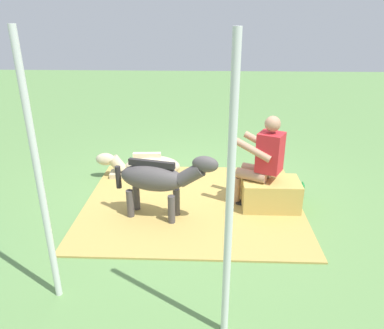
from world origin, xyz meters
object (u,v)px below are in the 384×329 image
at_px(pony_standing, 159,179).
at_px(pony_lying, 146,166).
at_px(soda_bottle, 302,190).
at_px(tent_pole_right, 39,179).
at_px(hay_bale, 270,194).
at_px(person_seated, 261,159).
at_px(tent_pole_left, 230,205).

height_order(pony_standing, pony_lying, pony_standing).
distance_m(soda_bottle, tent_pole_right, 3.62).
relative_size(hay_bale, tent_pole_right, 0.31).
xyz_separation_m(person_seated, pony_standing, (1.31, 0.37, -0.14)).
height_order(hay_bale, tent_pole_left, tent_pole_left).
relative_size(hay_bale, person_seated, 0.58).
relative_size(soda_bottle, tent_pole_left, 0.11).
height_order(hay_bale, pony_lying, pony_lying).
distance_m(person_seated, pony_lying, 1.97).
distance_m(person_seated, pony_standing, 1.37).
distance_m(pony_lying, tent_pole_left, 3.42).
distance_m(hay_bale, tent_pole_left, 2.45).
bearing_deg(soda_bottle, pony_lying, -14.68).
bearing_deg(pony_lying, hay_bale, 152.80).
bearing_deg(soda_bottle, hay_bale, 32.87).
distance_m(pony_standing, pony_lying, 1.36).
distance_m(pony_standing, tent_pole_left, 2.07).
bearing_deg(hay_bale, soda_bottle, -147.13).
distance_m(pony_lying, tent_pole_right, 2.91).
bearing_deg(person_seated, pony_lying, -27.87).
distance_m(hay_bale, person_seated, 0.52).
height_order(person_seated, tent_pole_right, tent_pole_right).
distance_m(person_seated, tent_pole_right, 2.82).
relative_size(pony_standing, pony_lying, 0.99).
distance_m(person_seated, tent_pole_left, 2.30).
height_order(person_seated, soda_bottle, person_seated).
height_order(pony_lying, soda_bottle, pony_lying).
bearing_deg(pony_lying, soda_bottle, 165.32).
height_order(soda_bottle, tent_pole_left, tent_pole_left).
distance_m(hay_bale, soda_bottle, 0.61).
bearing_deg(person_seated, soda_bottle, -157.06).
bearing_deg(pony_standing, soda_bottle, -161.90).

